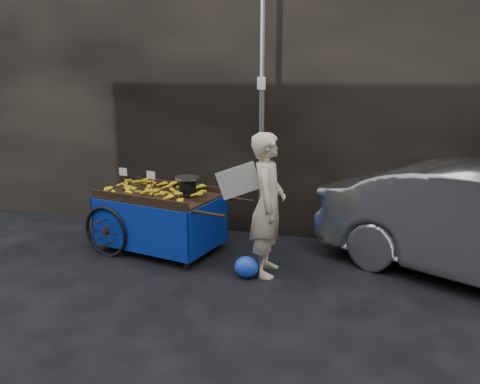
% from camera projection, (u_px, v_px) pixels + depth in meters
% --- Properties ---
extents(ground, '(80.00, 80.00, 0.00)m').
position_uv_depth(ground, '(215.00, 270.00, 6.22)').
color(ground, black).
rests_on(ground, ground).
extents(building_wall, '(13.50, 2.00, 5.00)m').
position_uv_depth(building_wall, '(286.00, 76.00, 7.93)').
color(building_wall, black).
rests_on(building_wall, ground).
extents(street_pole, '(0.12, 0.10, 4.00)m').
position_uv_depth(street_pole, '(262.00, 111.00, 6.86)').
color(street_pole, slate).
rests_on(street_pole, ground).
extents(banana_cart, '(2.40, 1.42, 1.22)m').
position_uv_depth(banana_cart, '(157.00, 200.00, 6.78)').
color(banana_cart, black).
rests_on(banana_cart, ground).
extents(vendor, '(0.89, 0.71, 1.84)m').
position_uv_depth(vendor, '(268.00, 205.00, 5.90)').
color(vendor, beige).
rests_on(vendor, ground).
extents(plastic_bag, '(0.31, 0.25, 0.28)m').
position_uv_depth(plastic_bag, '(246.00, 267.00, 5.95)').
color(plastic_bag, blue).
rests_on(plastic_bag, ground).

